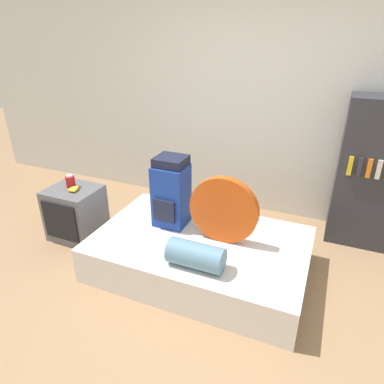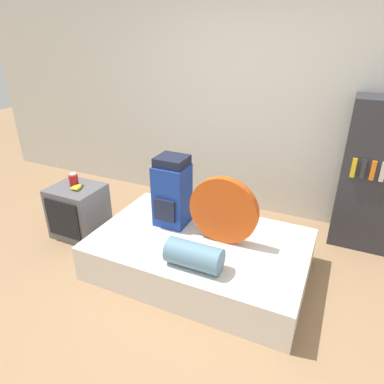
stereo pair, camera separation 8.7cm
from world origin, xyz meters
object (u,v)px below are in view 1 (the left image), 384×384
at_px(backpack, 171,192).
at_px(television, 76,213).
at_px(sleeping_roll, 196,255).
at_px(canister, 70,181).
at_px(bookshelf, 370,174).
at_px(tent_bag, 224,210).

height_order(backpack, television, backpack).
xyz_separation_m(sleeping_roll, canister, (-1.59, 0.44, 0.18)).
relative_size(sleeping_roll, bookshelf, 0.30).
relative_size(backpack, television, 1.20).
xyz_separation_m(backpack, television, (-1.08, -0.13, -0.39)).
distance_m(tent_bag, canister, 1.67).
xyz_separation_m(backpack, sleeping_roll, (0.47, -0.54, -0.22)).
bearing_deg(tent_bag, television, -178.86).
bearing_deg(tent_bag, backpack, 170.12).
distance_m(backpack, sleeping_roll, 0.75).
bearing_deg(television, canister, 134.61).
bearing_deg(sleeping_roll, television, 165.34).
distance_m(sleeping_roll, bookshelf, 2.00).
xyz_separation_m(tent_bag, sleeping_roll, (-0.08, -0.44, -0.20)).
bearing_deg(bookshelf, canister, -158.90).
height_order(backpack, sleeping_roll, backpack).
distance_m(sleeping_roll, television, 1.62).
bearing_deg(canister, backpack, 4.75).
bearing_deg(backpack, bookshelf, 30.26).
bearing_deg(backpack, canister, -175.25).
bearing_deg(sleeping_roll, canister, 164.44).
height_order(sleeping_roll, canister, canister).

